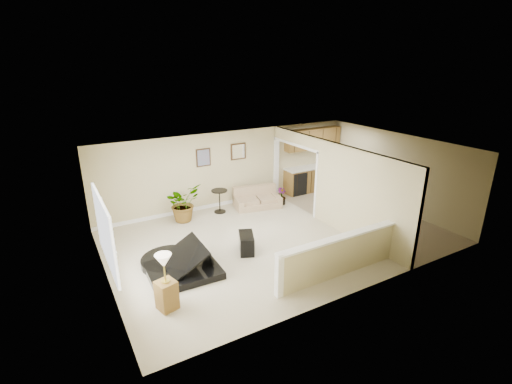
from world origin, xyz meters
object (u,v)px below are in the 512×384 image
loveseat (257,197)px  small_plant (281,197)px  piano_bench (246,243)px  accent_table (220,198)px  piano (178,247)px  lamp_stand (166,286)px  palm_plant (183,203)px

loveseat → small_plant: 0.86m
piano_bench → accent_table: (0.50, 2.72, 0.25)m
piano_bench → piano: bearing=-177.8°
piano → small_plant: 5.05m
lamp_stand → palm_plant: bearing=66.2°
piano → small_plant: bearing=30.3°
piano → lamp_stand: bearing=-116.9°
piano_bench → loveseat: size_ratio=0.42×
piano → small_plant: (4.43, 2.40, -0.38)m
palm_plant → lamp_stand: (-1.74, -3.95, -0.05)m
palm_plant → piano: bearing=-111.5°
small_plant → piano: bearing=-151.6°
piano_bench → small_plant: size_ratio=1.23×
piano → piano_bench: piano is taller
loveseat → palm_plant: 2.54m
piano → accent_table: piano is taller
accent_table → lamp_stand: bearing=-126.7°
piano_bench → lamp_stand: size_ratio=0.58×
loveseat → lamp_stand: 5.75m
loveseat → small_plant: bearing=-4.3°
accent_table → small_plant: 2.17m
piano_bench → small_plant: small_plant is taller
piano → piano_bench: size_ratio=2.80×
accent_table → piano: bearing=-129.7°
piano → piano_bench: bearing=4.0°
palm_plant → small_plant: 3.38m
palm_plant → small_plant: (3.35, -0.35, -0.32)m
small_plant → palm_plant: bearing=174.0°
loveseat → small_plant: size_ratio=2.92×
palm_plant → lamp_stand: 4.32m
piano_bench → loveseat: (1.79, 2.57, 0.09)m
piano_bench → loveseat: loveseat is taller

